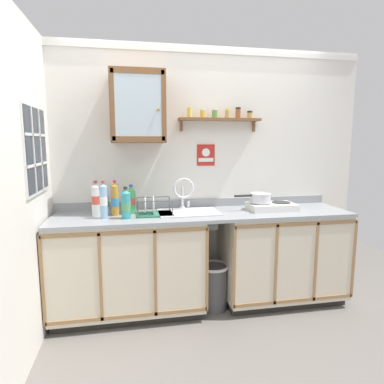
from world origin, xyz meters
name	(u,v)px	position (x,y,z in m)	size (l,w,h in m)	color
floor	(212,324)	(0.00, 0.00, 0.00)	(5.75, 5.75, 0.00)	slate
back_wall	(197,174)	(0.00, 0.64, 1.24)	(3.35, 0.07, 2.46)	silver
side_wall_left	(15,193)	(-1.40, -0.29, 1.23)	(0.05, 3.42, 2.46)	silver
lower_cabinet_run	(128,267)	(-0.70, 0.32, 0.45)	(1.34, 0.60, 0.88)	black
lower_cabinet_run_right	(281,256)	(0.78, 0.32, 0.45)	(1.18, 0.60, 0.88)	black
countertop	(204,214)	(0.00, 0.32, 0.90)	(2.71, 0.62, 0.03)	gray
backsplash	(198,203)	(0.00, 0.61, 0.95)	(2.71, 0.02, 0.08)	gray
sink	(188,214)	(-0.14, 0.36, 0.90)	(0.55, 0.42, 0.44)	silver
hot_plate_stove	(272,207)	(0.66, 0.32, 0.95)	(0.44, 0.27, 0.07)	silver
saucepan	(260,198)	(0.55, 0.34, 1.03)	(0.36, 0.20, 0.09)	silver
bottle_opaque_white_0	(96,200)	(-0.96, 0.37, 1.06)	(0.08, 0.08, 0.31)	white
bottle_juice_amber_1	(115,200)	(-0.80, 0.36, 1.06)	(0.07, 0.07, 0.31)	gold
bottle_soda_green_2	(131,200)	(-0.66, 0.42, 1.04)	(0.08, 0.08, 0.27)	#4CB266
bottle_detergent_teal_3	(126,204)	(-0.70, 0.22, 1.04)	(0.08, 0.08, 0.27)	teal
bottle_water_blue_4	(104,201)	(-0.89, 0.26, 1.07)	(0.06, 0.06, 0.32)	#8CB7E0
bottle_water_clear_5	(106,203)	(-0.88, 0.43, 1.02)	(0.06, 0.06, 0.22)	silver
dish_rack	(153,211)	(-0.47, 0.32, 0.95)	(0.32, 0.25, 0.17)	#26664C
wall_cabinet	(138,107)	(-0.58, 0.46, 1.86)	(0.48, 0.33, 0.63)	brown
spice_shelf	(220,118)	(0.20, 0.55, 1.79)	(0.79, 0.14, 0.23)	brown
warning_sign	(206,155)	(0.08, 0.61, 1.43)	(0.18, 0.01, 0.21)	#B2261E
window	(35,150)	(-1.37, 0.14, 1.50)	(0.03, 0.61, 0.68)	#262D38
trash_bin	(213,285)	(0.08, 0.28, 0.22)	(0.30, 0.30, 0.42)	#4C4C51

